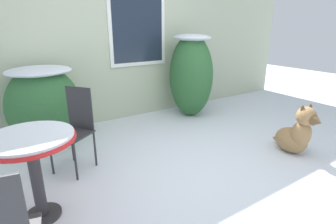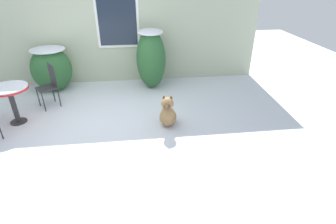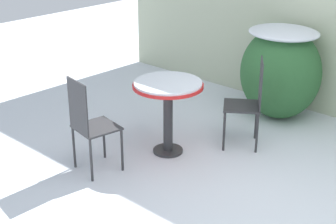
{
  "view_description": "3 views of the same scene",
  "coord_description": "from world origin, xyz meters",
  "views": [
    {
      "loc": [
        -1.69,
        -1.98,
        1.57
      ],
      "look_at": [
        0.0,
        0.6,
        0.55
      ],
      "focal_mm": 28.0,
      "sensor_mm": 36.0,
      "label": 1
    },
    {
      "loc": [
        0.83,
        -4.6,
        2.68
      ],
      "look_at": [
        1.36,
        -0.25,
        0.27
      ],
      "focal_mm": 28.0,
      "sensor_mm": 36.0,
      "label": 2
    },
    {
      "loc": [
        1.6,
        -3.3,
        2.42
      ],
      "look_at": [
        -1.57,
        0.18,
        0.44
      ],
      "focal_mm": 55.0,
      "sensor_mm": 36.0,
      "label": 3
    }
  ],
  "objects": [
    {
      "name": "patio_chair_near_table",
      "position": [
        -1.07,
        0.86,
        0.5
      ],
      "size": [
        0.51,
        0.51,
        0.93
      ],
      "rotation": [
        0.0,
        0.0,
        -0.96
      ],
      "color": "#2D2D30",
      "rests_on": "ground_plane"
    },
    {
      "name": "dog",
      "position": [
        1.35,
        -0.31,
        0.26
      ],
      "size": [
        0.4,
        0.68,
        0.67
      ],
      "rotation": [
        0.0,
        0.0,
        -0.19
      ],
      "color": "#937047",
      "rests_on": "ground_plane"
    },
    {
      "name": "house_wall",
      "position": [
        0.02,
        2.2,
        1.62
      ],
      "size": [
        8.0,
        0.1,
        3.24
      ],
      "color": "#B2BC9E",
      "rests_on": "ground_plane"
    },
    {
      "name": "ground_plane",
      "position": [
        0.0,
        0.0,
        0.0
      ],
      "size": [
        16.0,
        16.0,
        0.0
      ],
      "primitive_type": "plane",
      "color": "silver"
    },
    {
      "name": "shrub_middle",
      "position": [
        1.17,
        1.65,
        0.76
      ],
      "size": [
        0.71,
        0.85,
        1.44
      ],
      "color": "#2D6033",
      "rests_on": "ground_plane"
    },
    {
      "name": "shrub_left",
      "position": [
        -1.24,
        1.74,
        0.57
      ],
      "size": [
        0.95,
        0.87,
        1.08
      ],
      "color": "#2D6033",
      "rests_on": "ground_plane"
    },
    {
      "name": "patio_table",
      "position": [
        -1.57,
        0.18,
        0.62
      ],
      "size": [
        0.7,
        0.7,
        0.76
      ],
      "color": "#2D2D30",
      "rests_on": "ground_plane"
    }
  ]
}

